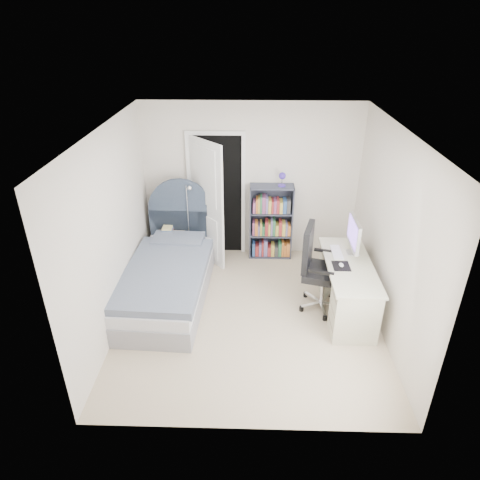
{
  "coord_description": "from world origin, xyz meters",
  "views": [
    {
      "loc": [
        0.01,
        -4.64,
        3.61
      ],
      "look_at": [
        -0.13,
        0.34,
        0.97
      ],
      "focal_mm": 32.0,
      "sensor_mm": 36.0,
      "label": 1
    }
  ],
  "objects_px": {
    "floor_lamp": "(190,231)",
    "bookcase": "(271,225)",
    "desk": "(347,285)",
    "bed": "(169,275)",
    "office_chair": "(317,265)",
    "nightstand": "(171,238)"
  },
  "relations": [
    {
      "from": "floor_lamp",
      "to": "office_chair",
      "type": "height_order",
      "value": "floor_lamp"
    },
    {
      "from": "bed",
      "to": "floor_lamp",
      "type": "distance_m",
      "value": 0.99
    },
    {
      "from": "nightstand",
      "to": "bed",
      "type": "bearing_deg",
      "value": -82.25
    },
    {
      "from": "floor_lamp",
      "to": "bookcase",
      "type": "bearing_deg",
      "value": 10.11
    },
    {
      "from": "office_chair",
      "to": "floor_lamp",
      "type": "bearing_deg",
      "value": 147.87
    },
    {
      "from": "floor_lamp",
      "to": "desk",
      "type": "bearing_deg",
      "value": -28.84
    },
    {
      "from": "bed",
      "to": "nightstand",
      "type": "bearing_deg",
      "value": 97.75
    },
    {
      "from": "nightstand",
      "to": "floor_lamp",
      "type": "relative_size",
      "value": 0.47
    },
    {
      "from": "bookcase",
      "to": "office_chair",
      "type": "height_order",
      "value": "bookcase"
    },
    {
      "from": "bed",
      "to": "desk",
      "type": "bearing_deg",
      "value": -6.95
    },
    {
      "from": "bed",
      "to": "desk",
      "type": "distance_m",
      "value": 2.47
    },
    {
      "from": "desk",
      "to": "floor_lamp",
      "type": "bearing_deg",
      "value": 151.16
    },
    {
      "from": "desk",
      "to": "bed",
      "type": "bearing_deg",
      "value": 173.05
    },
    {
      "from": "bookcase",
      "to": "desk",
      "type": "xyz_separation_m",
      "value": [
        0.96,
        -1.48,
        -0.17
      ]
    },
    {
      "from": "floor_lamp",
      "to": "office_chair",
      "type": "distance_m",
      "value": 2.2
    },
    {
      "from": "bed",
      "to": "floor_lamp",
      "type": "xyz_separation_m",
      "value": [
        0.18,
        0.95,
        0.23
      ]
    },
    {
      "from": "desk",
      "to": "office_chair",
      "type": "xyz_separation_m",
      "value": [
        -0.4,
        0.08,
        0.26
      ]
    },
    {
      "from": "desk",
      "to": "nightstand",
      "type": "bearing_deg",
      "value": 154.1
    },
    {
      "from": "bookcase",
      "to": "office_chair",
      "type": "distance_m",
      "value": 1.51
    },
    {
      "from": "bookcase",
      "to": "desk",
      "type": "height_order",
      "value": "bookcase"
    },
    {
      "from": "floor_lamp",
      "to": "bed",
      "type": "bearing_deg",
      "value": -100.89
    },
    {
      "from": "floor_lamp",
      "to": "bookcase",
      "type": "height_order",
      "value": "bookcase"
    }
  ]
}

